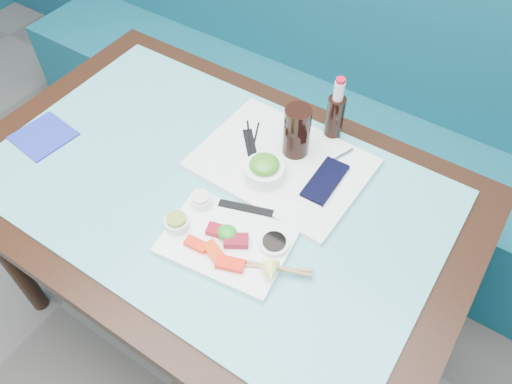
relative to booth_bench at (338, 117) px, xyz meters
The scene contains 34 objects.
booth_bench is the anchor object (origin of this frame).
dining_table 0.89m from the booth_bench, 90.00° to the right, with size 1.40×0.90×0.75m.
glass_top 0.92m from the booth_bench, 90.00° to the right, with size 1.22×0.76×0.01m, color #57AAAE.
sashimi_plate 1.05m from the booth_bench, 81.62° to the right, with size 0.30×0.22×0.02m, color white.
salmon_left 1.10m from the booth_bench, 84.83° to the right, with size 0.06×0.03×0.01m, color #FF270A.
salmon_mid 1.10m from the booth_bench, 82.03° to the right, with size 0.06×0.03×0.02m, color #F33709.
salmon_right 1.12m from the booth_bench, 79.34° to the right, with size 0.07×0.03×0.02m, color #FF1E0A.
tuna_left 1.05m from the booth_bench, 83.33° to the right, with size 0.05×0.03×0.02m, color maroon.
tuna_right 1.06m from the booth_bench, 80.13° to the right, with size 0.06×0.04×0.02m, color maroon.
seaweed_garnish 1.05m from the booth_bench, 81.83° to the right, with size 0.05×0.05×0.03m, color #239021.
ramekin_wasabi 1.08m from the booth_bench, 89.00° to the right, with size 0.06×0.06×0.03m, color white.
wasabi_fill 1.09m from the booth_bench, 89.00° to the right, with size 0.05×0.05×0.01m, color olive.
ramekin_ginger 1.00m from the booth_bench, 88.59° to the right, with size 0.06×0.06×0.02m, color white.
ginger_fill 1.01m from the booth_bench, 88.59° to the right, with size 0.05×0.05×0.01m, color #FFE6D1.
soy_dish 1.03m from the booth_bench, 74.90° to the right, with size 0.07×0.07×0.01m, color white.
soy_fill 1.04m from the booth_bench, 74.90° to the right, with size 0.06×0.06×0.01m, color black.
lemon_wedge 1.12m from the booth_bench, 73.92° to the right, with size 0.05×0.05×0.04m, color #FCFB77.
chopstick_sleeve 0.96m from the booth_bench, 81.59° to the right, with size 0.14×0.02×0.00m, color black.
wooden_chopstick_a 1.09m from the booth_bench, 75.58° to the right, with size 0.01×0.01×0.24m, color #A37C4D.
wooden_chopstick_b 1.09m from the booth_bench, 75.04° to the right, with size 0.01×0.01×0.23m, color #B07B53.
serving_tray 0.79m from the booth_bench, 79.92° to the right, with size 0.45×0.34×0.02m, color white.
paper_placemat 0.79m from the booth_bench, 79.92° to the right, with size 0.31×0.22×0.00m, color white.
seaweed_bowl 0.87m from the booth_bench, 81.66° to the right, with size 0.11×0.11×0.04m, color white.
seaweed_salad 0.88m from the booth_bench, 81.66° to the right, with size 0.08×0.08×0.04m, color #3C8D20.
cola_glass 0.79m from the booth_bench, 78.15° to the right, with size 0.07×0.07×0.15m, color black.
navy_pouch 0.83m from the booth_bench, 69.27° to the right, with size 0.07×0.16×0.01m, color black.
fork 0.74m from the booth_bench, 66.36° to the right, with size 0.01×0.01×0.08m, color silver.
black_chopstick_a 0.79m from the booth_bench, 88.27° to the right, with size 0.01×0.01×0.23m, color black.
black_chopstick_b 0.79m from the booth_bench, 87.60° to the right, with size 0.01×0.01×0.23m, color black.
tray_sleeve 0.79m from the booth_bench, 87.93° to the right, with size 0.03×0.16×0.00m, color black.
cola_bottle_body 0.70m from the booth_bench, 69.80° to the right, with size 0.05×0.05×0.14m, color black.
cola_bottle_neck 0.77m from the booth_bench, 69.80° to the right, with size 0.03×0.03×0.06m, color white.
cola_bottle_cap 0.79m from the booth_bench, 69.80° to the right, with size 0.03×0.03×0.01m, color red.
blue_napkin 1.16m from the booth_bench, 118.63° to the right, with size 0.15×0.15×0.01m, color #1B2899.
Camera 1 is at (0.58, 0.79, 1.79)m, focal length 35.00 mm.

